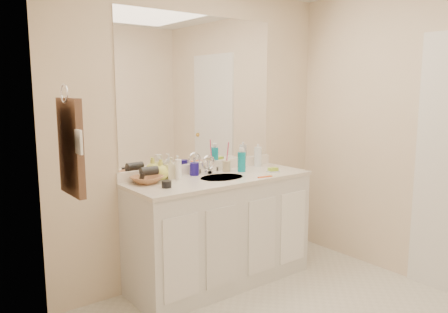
% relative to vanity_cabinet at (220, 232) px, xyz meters
% --- Properties ---
extents(wall_back, '(2.60, 0.02, 2.40)m').
position_rel_vanity_cabinet_xyz_m(wall_back, '(0.00, 0.28, 0.77)').
color(wall_back, beige).
rests_on(wall_back, floor).
extents(wall_left, '(0.02, 2.60, 2.40)m').
position_rel_vanity_cabinet_xyz_m(wall_left, '(-1.30, -1.02, 0.77)').
color(wall_left, beige).
rests_on(wall_left, floor).
extents(wall_right, '(0.02, 2.60, 2.40)m').
position_rel_vanity_cabinet_xyz_m(wall_right, '(1.30, -1.02, 0.77)').
color(wall_right, beige).
rests_on(wall_right, floor).
extents(vanity_cabinet, '(1.50, 0.55, 0.85)m').
position_rel_vanity_cabinet_xyz_m(vanity_cabinet, '(0.00, 0.00, 0.00)').
color(vanity_cabinet, silver).
rests_on(vanity_cabinet, floor).
extents(countertop, '(1.52, 0.57, 0.03)m').
position_rel_vanity_cabinet_xyz_m(countertop, '(0.00, 0.00, 0.44)').
color(countertop, silver).
rests_on(countertop, vanity_cabinet).
extents(backsplash, '(1.52, 0.03, 0.08)m').
position_rel_vanity_cabinet_xyz_m(backsplash, '(0.00, 0.26, 0.50)').
color(backsplash, white).
rests_on(backsplash, countertop).
extents(sink_basin, '(0.37, 0.37, 0.02)m').
position_rel_vanity_cabinet_xyz_m(sink_basin, '(0.00, -0.02, 0.44)').
color(sink_basin, beige).
rests_on(sink_basin, countertop).
extents(faucet, '(0.02, 0.02, 0.11)m').
position_rel_vanity_cabinet_xyz_m(faucet, '(0.00, 0.16, 0.51)').
color(faucet, silver).
rests_on(faucet, countertop).
extents(mirror, '(1.48, 0.01, 1.20)m').
position_rel_vanity_cabinet_xyz_m(mirror, '(0.00, 0.27, 1.14)').
color(mirror, white).
rests_on(mirror, wall_back).
extents(blue_mug, '(0.08, 0.08, 0.10)m').
position_rel_vanity_cabinet_xyz_m(blue_mug, '(-0.13, 0.18, 0.51)').
color(blue_mug, navy).
rests_on(blue_mug, countertop).
extents(tan_cup, '(0.09, 0.09, 0.09)m').
position_rel_vanity_cabinet_xyz_m(tan_cup, '(0.18, 0.14, 0.50)').
color(tan_cup, tan).
rests_on(tan_cup, countertop).
extents(toothbrush, '(0.01, 0.04, 0.20)m').
position_rel_vanity_cabinet_xyz_m(toothbrush, '(0.19, 0.14, 0.60)').
color(toothbrush, '#DA396A').
rests_on(toothbrush, tan_cup).
extents(mouthwash_bottle, '(0.08, 0.08, 0.16)m').
position_rel_vanity_cabinet_xyz_m(mouthwash_bottle, '(0.28, 0.07, 0.54)').
color(mouthwash_bottle, '#0E95AA').
rests_on(mouthwash_bottle, countertop).
extents(clear_pump_bottle, '(0.08, 0.08, 0.18)m').
position_rel_vanity_cabinet_xyz_m(clear_pump_bottle, '(0.55, 0.16, 0.54)').
color(clear_pump_bottle, white).
rests_on(clear_pump_bottle, countertop).
extents(soap_dish, '(0.10, 0.08, 0.01)m').
position_rel_vanity_cabinet_xyz_m(soap_dish, '(0.47, -0.11, 0.46)').
color(soap_dish, silver).
rests_on(soap_dish, countertop).
extents(green_soap, '(0.09, 0.07, 0.03)m').
position_rel_vanity_cabinet_xyz_m(green_soap, '(0.47, -0.11, 0.48)').
color(green_soap, '#9DC530').
rests_on(green_soap, soap_dish).
extents(orange_comb, '(0.13, 0.04, 0.01)m').
position_rel_vanity_cabinet_xyz_m(orange_comb, '(0.28, -0.22, 0.46)').
color(orange_comb, '#D84C16').
rests_on(orange_comb, countertop).
extents(dark_jar, '(0.08, 0.08, 0.05)m').
position_rel_vanity_cabinet_xyz_m(dark_jar, '(-0.53, -0.07, 0.48)').
color(dark_jar, black).
rests_on(dark_jar, countertop).
extents(extra_white_bottle, '(0.06, 0.06, 0.16)m').
position_rel_vanity_cabinet_xyz_m(extra_white_bottle, '(-0.32, 0.11, 0.53)').
color(extra_white_bottle, white).
rests_on(extra_white_bottle, countertop).
extents(soap_bottle_white, '(0.08, 0.08, 0.17)m').
position_rel_vanity_cabinet_xyz_m(soap_bottle_white, '(-0.27, 0.20, 0.54)').
color(soap_bottle_white, white).
rests_on(soap_bottle_white, countertop).
extents(soap_bottle_cream, '(0.09, 0.09, 0.17)m').
position_rel_vanity_cabinet_xyz_m(soap_bottle_cream, '(-0.34, 0.19, 0.54)').
color(soap_bottle_cream, '#F2EAC5').
rests_on(soap_bottle_cream, countertop).
extents(soap_bottle_yellow, '(0.13, 0.13, 0.15)m').
position_rel_vanity_cabinet_xyz_m(soap_bottle_yellow, '(-0.42, 0.20, 0.53)').
color(soap_bottle_yellow, '#EBF05D').
rests_on(soap_bottle_yellow, countertop).
extents(wicker_basket, '(0.28, 0.28, 0.05)m').
position_rel_vanity_cabinet_xyz_m(wicker_basket, '(-0.57, 0.14, 0.48)').
color(wicker_basket, '#A26841').
rests_on(wicker_basket, countertop).
extents(hair_dryer, '(0.14, 0.07, 0.07)m').
position_rel_vanity_cabinet_xyz_m(hair_dryer, '(-0.55, 0.14, 0.54)').
color(hair_dryer, black).
rests_on(hair_dryer, wicker_basket).
extents(towel_ring, '(0.01, 0.11, 0.11)m').
position_rel_vanity_cabinet_xyz_m(towel_ring, '(-1.27, -0.25, 1.12)').
color(towel_ring, silver).
rests_on(towel_ring, wall_left).
extents(hand_towel, '(0.04, 0.32, 0.55)m').
position_rel_vanity_cabinet_xyz_m(hand_towel, '(-1.25, -0.25, 0.82)').
color(hand_towel, '#432E24').
rests_on(hand_towel, towel_ring).
extents(switch_plate, '(0.01, 0.08, 0.13)m').
position_rel_vanity_cabinet_xyz_m(switch_plate, '(-1.27, -0.45, 0.88)').
color(switch_plate, white).
rests_on(switch_plate, wall_left).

